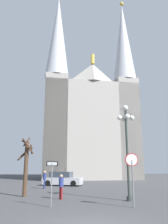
{
  "coord_description": "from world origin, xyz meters",
  "views": [
    {
      "loc": [
        -0.76,
        -8.81,
        2.15
      ],
      "look_at": [
        0.69,
        17.04,
        8.37
      ],
      "focal_mm": 36.39,
      "sensor_mm": 36.0,
      "label": 1
    }
  ],
  "objects_px": {
    "cathedral": "(88,120)",
    "bare_tree": "(26,165)",
    "stop_sign": "(132,169)",
    "pedestrian_walking": "(45,178)",
    "parked_car_near_silver": "(62,179)",
    "street_lamp": "(127,138)",
    "one_way_arrow_sign": "(52,177)",
    "pedestrian_standing": "(61,184)"
  },
  "relations": [
    {
      "from": "bare_tree",
      "to": "one_way_arrow_sign",
      "type": "bearing_deg",
      "value": -62.64
    },
    {
      "from": "street_lamp",
      "to": "parked_car_near_silver",
      "type": "relative_size",
      "value": 1.34
    },
    {
      "from": "one_way_arrow_sign",
      "to": "pedestrian_standing",
      "type": "xyz_separation_m",
      "value": [
        0.42,
        2.94,
        -0.59
      ]
    },
    {
      "from": "cathedral",
      "to": "parked_car_near_silver",
      "type": "height_order",
      "value": "cathedral"
    },
    {
      "from": "pedestrian_standing",
      "to": "one_way_arrow_sign",
      "type": "bearing_deg",
      "value": -98.03
    },
    {
      "from": "cathedral",
      "to": "pedestrian_walking",
      "type": "bearing_deg",
      "value": -107.82
    },
    {
      "from": "bare_tree",
      "to": "pedestrian_standing",
      "type": "height_order",
      "value": "bare_tree"
    },
    {
      "from": "stop_sign",
      "to": "parked_car_near_silver",
      "type": "height_order",
      "value": "stop_sign"
    },
    {
      "from": "cathedral",
      "to": "bare_tree",
      "type": "relative_size",
      "value": 7.93
    },
    {
      "from": "cathedral",
      "to": "bare_tree",
      "type": "bearing_deg",
      "value": -105.22
    },
    {
      "from": "stop_sign",
      "to": "cathedral",
      "type": "bearing_deg",
      "value": 90.39
    },
    {
      "from": "street_lamp",
      "to": "pedestrian_walking",
      "type": "distance_m",
      "value": 11.07
    },
    {
      "from": "bare_tree",
      "to": "street_lamp",
      "type": "bearing_deg",
      "value": -19.2
    },
    {
      "from": "one_way_arrow_sign",
      "to": "pedestrian_walking",
      "type": "distance_m",
      "value": 10.63
    },
    {
      "from": "stop_sign",
      "to": "pedestrian_walking",
      "type": "xyz_separation_m",
      "value": [
        -6.0,
        10.95,
        -0.94
      ]
    },
    {
      "from": "one_way_arrow_sign",
      "to": "street_lamp",
      "type": "xyz_separation_m",
      "value": [
        4.83,
        1.97,
        2.5
      ]
    },
    {
      "from": "parked_car_near_silver",
      "to": "street_lamp",
      "type": "bearing_deg",
      "value": -68.65
    },
    {
      "from": "pedestrian_standing",
      "to": "bare_tree",
      "type": "bearing_deg",
      "value": 150.96
    },
    {
      "from": "bare_tree",
      "to": "pedestrian_walking",
      "type": "height_order",
      "value": "bare_tree"
    },
    {
      "from": "parked_car_near_silver",
      "to": "pedestrian_standing",
      "type": "bearing_deg",
      "value": -88.37
    },
    {
      "from": "street_lamp",
      "to": "pedestrian_walking",
      "type": "height_order",
      "value": "street_lamp"
    },
    {
      "from": "stop_sign",
      "to": "street_lamp",
      "type": "height_order",
      "value": "street_lamp"
    },
    {
      "from": "pedestrian_walking",
      "to": "pedestrian_standing",
      "type": "distance_m",
      "value": 7.81
    },
    {
      "from": "pedestrian_walking",
      "to": "bare_tree",
      "type": "bearing_deg",
      "value": -97.13
    },
    {
      "from": "stop_sign",
      "to": "pedestrian_standing",
      "type": "xyz_separation_m",
      "value": [
        -4.04,
        3.38,
        -1.02
      ]
    },
    {
      "from": "street_lamp",
      "to": "pedestrian_standing",
      "type": "distance_m",
      "value": 5.47
    },
    {
      "from": "one_way_arrow_sign",
      "to": "pedestrian_standing",
      "type": "bearing_deg",
      "value": 81.97
    },
    {
      "from": "stop_sign",
      "to": "pedestrian_walking",
      "type": "distance_m",
      "value": 12.52
    },
    {
      "from": "cathedral",
      "to": "pedestrian_standing",
      "type": "height_order",
      "value": "cathedral"
    },
    {
      "from": "stop_sign",
      "to": "one_way_arrow_sign",
      "type": "xyz_separation_m",
      "value": [
        -4.46,
        0.44,
        -0.43
      ]
    },
    {
      "from": "stop_sign",
      "to": "parked_car_near_silver",
      "type": "xyz_separation_m",
      "value": [
        -4.36,
        14.51,
        -1.27
      ]
    },
    {
      "from": "cathedral",
      "to": "street_lamp",
      "type": "distance_m",
      "value": 27.39
    },
    {
      "from": "pedestrian_walking",
      "to": "pedestrian_standing",
      "type": "relative_size",
      "value": 1.07
    },
    {
      "from": "cathedral",
      "to": "parked_car_near_silver",
      "type": "distance_m",
      "value": 18.02
    },
    {
      "from": "street_lamp",
      "to": "cathedral",
      "type": "bearing_deg",
      "value": 91.23
    },
    {
      "from": "pedestrian_walking",
      "to": "parked_car_near_silver",
      "type": "bearing_deg",
      "value": 65.22
    },
    {
      "from": "stop_sign",
      "to": "pedestrian_standing",
      "type": "height_order",
      "value": "stop_sign"
    },
    {
      "from": "stop_sign",
      "to": "pedestrian_standing",
      "type": "relative_size",
      "value": 1.78
    },
    {
      "from": "cathedral",
      "to": "bare_tree",
      "type": "height_order",
      "value": "cathedral"
    },
    {
      "from": "stop_sign",
      "to": "street_lamp",
      "type": "relative_size",
      "value": 0.45
    },
    {
      "from": "one_way_arrow_sign",
      "to": "street_lamp",
      "type": "distance_m",
      "value": 5.78
    },
    {
      "from": "street_lamp",
      "to": "bare_tree",
      "type": "bearing_deg",
      "value": 160.8
    }
  ]
}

